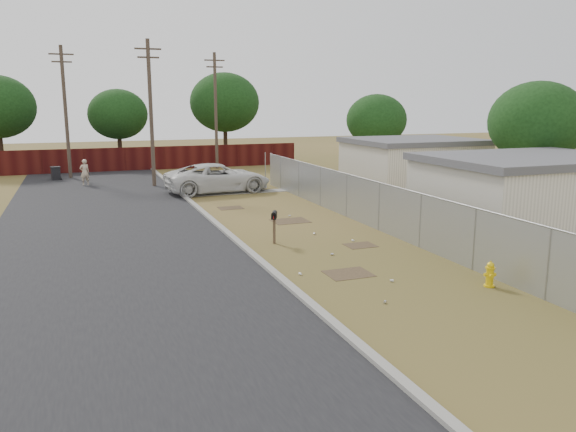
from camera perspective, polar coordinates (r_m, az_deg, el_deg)
name	(u,v)px	position (r m, az deg, el deg)	size (l,w,h in m)	color
ground	(310,236)	(22.36, 2.24, -2.07)	(120.00, 120.00, 0.00)	brown
street	(119,211)	(28.61, -16.83, 0.48)	(15.10, 60.00, 0.12)	black
chainlink_fence	(368,207)	(24.43, 8.08, 0.90)	(0.10, 27.06, 2.02)	gray
privacy_fence	(112,160)	(45.30, -17.46, 5.49)	(30.00, 0.12, 1.80)	#40110D
utility_poles	(147,110)	(40.97, -14.11, 10.41)	(12.60, 8.24, 9.00)	#4B3C32
houses	(464,177)	(29.65, 17.41, 3.85)	(9.30, 17.24, 3.10)	silver
horizon_trees	(202,110)	(44.56, -8.69, 10.60)	(33.32, 31.94, 7.78)	black
fire_hydrant	(490,275)	(17.29, 19.83, -5.63)	(0.39, 0.39, 0.77)	#E1BC0B
mailbox	(274,218)	(21.02, -1.41, -0.21)	(0.37, 0.53, 1.24)	#4F3D2D
pickup_truck	(218,178)	(33.37, -7.12, 3.86)	(2.84, 6.16, 1.71)	silver
pedestrian	(85,172)	(38.21, -19.96, 4.20)	(0.61, 0.40, 1.67)	#C3AC8F
trash_bin	(56,173)	(41.57, -22.53, 4.05)	(0.71, 0.70, 0.92)	black
scattered_litter	(333,252)	(19.93, 4.62, -3.68)	(3.56, 11.76, 0.07)	silver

